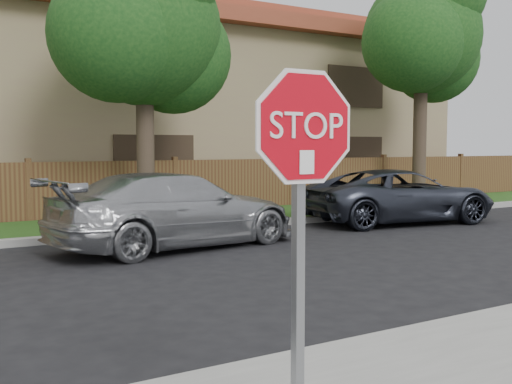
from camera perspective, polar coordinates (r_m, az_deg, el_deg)
ground at (r=5.73m, az=0.35°, el=-16.33°), size 90.00×90.00×0.00m
far_curb at (r=13.18m, az=-18.28°, el=-4.29°), size 70.00×0.30×0.15m
grass_strip at (r=14.78m, az=-19.66°, el=-3.45°), size 70.00×3.00×0.12m
fence at (r=16.27m, az=-20.81°, el=-0.15°), size 70.00×0.12×1.60m
tree_mid at (r=15.37m, az=-10.40°, el=15.07°), size 4.80×3.90×7.35m
tree_right at (r=20.77m, az=15.82°, el=14.13°), size 4.80×3.90×8.20m
stop_sign at (r=3.81m, az=4.46°, el=1.35°), size 1.01×0.13×2.55m
sedan_right at (r=12.00m, az=-7.59°, el=-1.70°), size 5.42×2.88×1.50m
sedan_far_right at (r=16.13m, az=13.59°, el=-0.37°), size 5.36×3.11×1.40m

